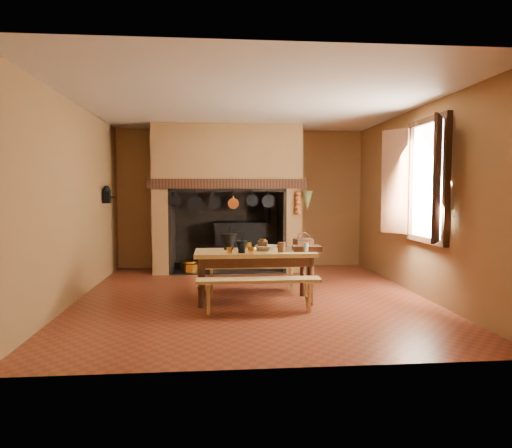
% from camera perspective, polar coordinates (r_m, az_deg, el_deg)
% --- Properties ---
extents(floor, '(5.50, 5.50, 0.00)m').
position_cam_1_polar(floor, '(6.81, -0.50, -9.05)').
color(floor, maroon).
rests_on(floor, ground).
extents(ceiling, '(5.50, 5.50, 0.00)m').
position_cam_1_polar(ceiling, '(6.75, -0.51, 14.79)').
color(ceiling, silver).
rests_on(ceiling, back_wall).
extents(back_wall, '(5.00, 0.02, 2.80)m').
position_cam_1_polar(back_wall, '(9.38, -1.84, 3.18)').
color(back_wall, brown).
rests_on(back_wall, floor).
extents(wall_left, '(0.02, 5.50, 2.80)m').
position_cam_1_polar(wall_left, '(6.90, -21.70, 2.58)').
color(wall_left, brown).
rests_on(wall_left, floor).
extents(wall_right, '(0.02, 5.50, 2.80)m').
position_cam_1_polar(wall_right, '(7.27, 19.56, 2.69)').
color(wall_right, brown).
rests_on(wall_right, floor).
extents(wall_front, '(5.00, 0.02, 2.80)m').
position_cam_1_polar(wall_front, '(3.90, 2.72, 1.93)').
color(wall_front, brown).
rests_on(wall_front, floor).
extents(chimney_breast, '(2.95, 0.96, 2.80)m').
position_cam_1_polar(chimney_breast, '(8.93, -3.62, 5.78)').
color(chimney_breast, brown).
rests_on(chimney_breast, floor).
extents(iron_range, '(1.12, 0.55, 1.60)m').
position_cam_1_polar(iron_range, '(9.13, -1.99, -2.60)').
color(iron_range, black).
rests_on(iron_range, floor).
extents(hearth_pans, '(0.51, 0.62, 0.20)m').
position_cam_1_polar(hearth_pans, '(8.96, -8.38, -5.29)').
color(hearth_pans, gold).
rests_on(hearth_pans, floor).
extents(hanging_pans, '(1.92, 0.29, 0.27)m').
position_cam_1_polar(hanging_pans, '(8.42, -3.79, 2.80)').
color(hanging_pans, black).
rests_on(hanging_pans, chimney_breast).
extents(onion_string, '(0.12, 0.10, 0.46)m').
position_cam_1_polar(onion_string, '(8.54, 5.25, 2.61)').
color(onion_string, '#A84B1F').
rests_on(onion_string, chimney_breast).
extents(herb_bunch, '(0.20, 0.20, 0.35)m').
position_cam_1_polar(herb_bunch, '(8.57, 6.43, 2.94)').
color(herb_bunch, '#5D6A32').
rests_on(herb_bunch, chimney_breast).
extents(window, '(0.39, 1.75, 1.76)m').
position_cam_1_polar(window, '(6.85, 19.87, 5.13)').
color(window, white).
rests_on(window, wall_right).
extents(wall_coffee_mill, '(0.23, 0.16, 0.31)m').
position_cam_1_polar(wall_coffee_mill, '(8.38, -18.16, 3.67)').
color(wall_coffee_mill, black).
rests_on(wall_coffee_mill, wall_left).
extents(work_table, '(1.66, 0.74, 0.72)m').
position_cam_1_polar(work_table, '(6.39, -0.17, -4.38)').
color(work_table, tan).
rests_on(work_table, floor).
extents(bench_front, '(1.57, 0.28, 0.44)m').
position_cam_1_polar(bench_front, '(5.85, 0.34, -7.90)').
color(bench_front, tan).
rests_on(bench_front, floor).
extents(bench_back, '(1.49, 0.26, 0.42)m').
position_cam_1_polar(bench_back, '(7.02, -0.58, -6.02)').
color(bench_back, tan).
rests_on(bench_back, floor).
extents(mortar_large, '(0.23, 0.23, 0.39)m').
position_cam_1_polar(mortar_large, '(6.50, -3.43, -2.09)').
color(mortar_large, black).
rests_on(mortar_large, work_table).
extents(mortar_small, '(0.16, 0.16, 0.28)m').
position_cam_1_polar(mortar_small, '(6.15, -1.82, -2.78)').
color(mortar_small, black).
rests_on(mortar_small, work_table).
extents(coffee_grinder, '(0.19, 0.15, 0.20)m').
position_cam_1_polar(coffee_grinder, '(6.47, 0.84, -2.58)').
color(coffee_grinder, '#3D2213').
rests_on(coffee_grinder, work_table).
extents(brass_mug_a, '(0.10, 0.10, 0.09)m').
position_cam_1_polar(brass_mug_a, '(6.14, -3.35, -3.26)').
color(brass_mug_a, gold).
rests_on(brass_mug_a, work_table).
extents(brass_mug_b, '(0.10, 0.10, 0.09)m').
position_cam_1_polar(brass_mug_b, '(6.65, -0.91, -2.66)').
color(brass_mug_b, gold).
rests_on(brass_mug_b, work_table).
extents(mixing_bowl, '(0.40, 0.40, 0.07)m').
position_cam_1_polar(mixing_bowl, '(6.41, 1.26, -3.00)').
color(mixing_bowl, beige).
rests_on(mixing_bowl, work_table).
extents(stoneware_crock, '(0.14, 0.14, 0.14)m').
position_cam_1_polar(stoneware_crock, '(6.24, 3.23, -2.91)').
color(stoneware_crock, brown).
rests_on(stoneware_crock, work_table).
extents(glass_jar, '(0.09, 0.09, 0.12)m').
position_cam_1_polar(glass_jar, '(6.30, 6.26, -2.92)').
color(glass_jar, beige).
rests_on(glass_jar, work_table).
extents(wicker_basket, '(0.29, 0.24, 0.24)m').
position_cam_1_polar(wicker_basket, '(6.68, 5.93, -2.37)').
color(wicker_basket, '#4D2A17').
rests_on(wicker_basket, work_table).
extents(wooden_tray, '(0.41, 0.30, 0.07)m').
position_cam_1_polar(wooden_tray, '(6.43, 6.37, -3.03)').
color(wooden_tray, '#3D2213').
rests_on(wooden_tray, work_table).
extents(brass_cup, '(0.12, 0.12, 0.09)m').
position_cam_1_polar(brass_cup, '(6.08, -0.47, -3.32)').
color(brass_cup, gold).
rests_on(brass_cup, work_table).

